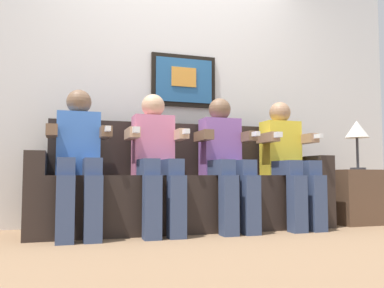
{
  "coord_description": "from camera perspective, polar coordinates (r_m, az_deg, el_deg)",
  "views": [
    {
      "loc": [
        -1.01,
        -2.98,
        0.45
      ],
      "look_at": [
        0.0,
        0.15,
        0.7
      ],
      "focal_mm": 38.43,
      "sensor_mm": 36.0,
      "label": 1
    }
  ],
  "objects": [
    {
      "name": "side_table_right",
      "position": [
        4.13,
        21.4,
        -6.83
      ],
      "size": [
        0.4,
        0.4,
        0.5
      ],
      "color": "brown",
      "rests_on": "ground_plane"
    },
    {
      "name": "person_leftmost",
      "position": [
        3.14,
        -15.46,
        -1.36
      ],
      "size": [
        0.46,
        0.56,
        1.11
      ],
      "color": "#3F72CC",
      "rests_on": "ground_plane"
    },
    {
      "name": "person_left_center",
      "position": [
        3.22,
        -5.01,
        -1.56
      ],
      "size": [
        0.46,
        0.56,
        1.11
      ],
      "color": "pink",
      "rests_on": "ground_plane"
    },
    {
      "name": "table_lamp",
      "position": [
        4.15,
        21.91,
        1.62
      ],
      "size": [
        0.22,
        0.22,
        0.46
      ],
      "color": "#333338",
      "rests_on": "side_table_right"
    },
    {
      "name": "couch",
      "position": [
        3.46,
        -0.91,
        -6.63
      ],
      "size": [
        2.49,
        0.58,
        0.9
      ],
      "color": "#2D231E",
      "rests_on": "ground_plane"
    },
    {
      "name": "person_right_center",
      "position": [
        3.4,
        4.66,
        -1.71
      ],
      "size": [
        0.46,
        0.56,
        1.11
      ],
      "color": "#8C59A5",
      "rests_on": "ground_plane"
    },
    {
      "name": "ground_plane",
      "position": [
        3.18,
        0.85,
        -12.5
      ],
      "size": [
        6.35,
        6.35,
        0.0
      ],
      "primitive_type": "plane",
      "color": "#8C6B4C"
    },
    {
      "name": "person_rightmost",
      "position": [
        3.66,
        13.15,
        -1.79
      ],
      "size": [
        0.46,
        0.56,
        1.11
      ],
      "color": "yellow",
      "rests_on": "ground_plane"
    },
    {
      "name": "back_wall_assembly",
      "position": [
        3.97,
        -2.71,
        8.05
      ],
      "size": [
        4.89,
        0.1,
        2.6
      ],
      "color": "silver",
      "rests_on": "ground_plane"
    }
  ]
}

